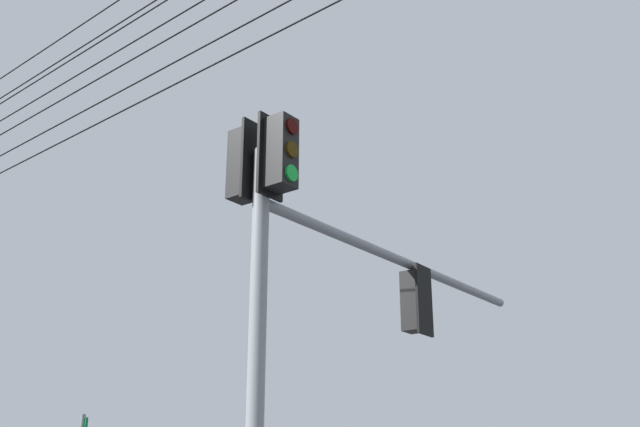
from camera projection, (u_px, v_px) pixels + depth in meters
signal_mast_assembly at (319, 283)px, 9.77m from camera, size 1.52×6.63×6.44m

